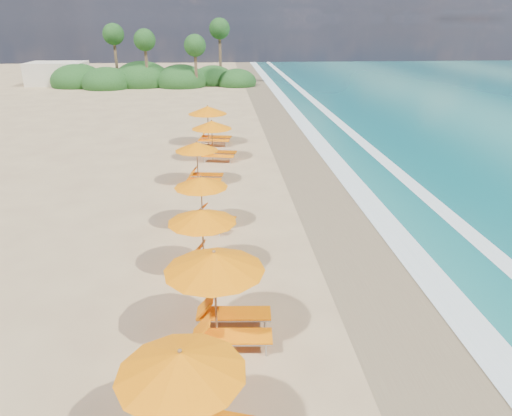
% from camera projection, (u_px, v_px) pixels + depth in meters
% --- Properties ---
extents(ground, '(160.00, 160.00, 0.00)m').
position_uv_depth(ground, '(256.00, 236.00, 18.56)').
color(ground, tan).
rests_on(ground, ground).
extents(wet_sand, '(4.00, 160.00, 0.01)m').
position_uv_depth(wet_sand, '(356.00, 233.00, 18.84)').
color(wet_sand, '#84724F').
rests_on(wet_sand, ground).
extents(surf_foam, '(4.00, 160.00, 0.01)m').
position_uv_depth(surf_foam, '(422.00, 230.00, 19.02)').
color(surf_foam, white).
rests_on(surf_foam, ground).
extents(station_1, '(3.12, 3.05, 2.47)m').
position_uv_depth(station_1, '(193.00, 398.00, 8.78)').
color(station_1, olive).
rests_on(station_1, ground).
extents(station_2, '(2.94, 2.75, 2.62)m').
position_uv_depth(station_2, '(223.00, 290.00, 12.13)').
color(station_2, olive).
rests_on(station_2, ground).
extents(station_3, '(2.79, 2.68, 2.30)m').
position_uv_depth(station_3, '(208.00, 237.00, 15.53)').
color(station_3, olive).
rests_on(station_3, ground).
extents(station_4, '(2.89, 2.89, 2.19)m').
position_uv_depth(station_4, '(205.00, 199.00, 18.95)').
color(station_4, olive).
rests_on(station_4, ground).
extents(station_5, '(2.61, 2.47, 2.24)m').
position_uv_depth(station_5, '(201.00, 160.00, 24.06)').
color(station_5, olive).
rests_on(station_5, ground).
extents(station_6, '(2.95, 2.83, 2.44)m').
position_uv_depth(station_6, '(215.00, 138.00, 28.11)').
color(station_6, olive).
rests_on(station_6, ground).
extents(station_7, '(3.16, 3.01, 2.66)m').
position_uv_depth(station_7, '(211.00, 123.00, 31.60)').
color(station_7, olive).
rests_on(station_7, ground).
extents(treeline, '(25.80, 8.80, 9.74)m').
position_uv_depth(treeline, '(150.00, 78.00, 59.60)').
color(treeline, '#163D14').
rests_on(treeline, ground).
extents(beach_building, '(7.00, 5.00, 2.80)m').
position_uv_depth(beach_building, '(58.00, 73.00, 60.89)').
color(beach_building, beige).
rests_on(beach_building, ground).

